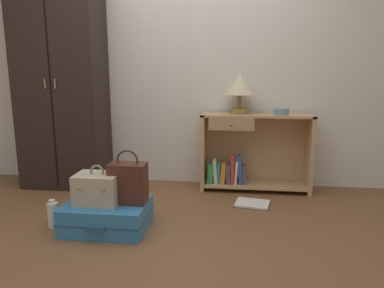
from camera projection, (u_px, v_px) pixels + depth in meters
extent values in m
plane|color=brown|center=(154.00, 244.00, 2.45)|extent=(9.00, 9.00, 0.00)
cube|color=silver|center=(184.00, 58.00, 3.65)|extent=(6.40, 0.10, 2.60)
cube|color=black|center=(62.00, 83.00, 3.55)|extent=(0.83, 0.45, 2.11)
cube|color=black|center=(50.00, 84.00, 3.33)|extent=(0.01, 0.01, 2.01)
cylinder|color=gray|center=(45.00, 84.00, 3.33)|extent=(0.01, 0.01, 0.09)
cylinder|color=gray|center=(55.00, 84.00, 3.32)|extent=(0.01, 0.01, 0.09)
cube|color=tan|center=(203.00, 151.00, 3.58)|extent=(0.04, 0.31, 0.76)
cube|color=tan|center=(309.00, 154.00, 3.45)|extent=(0.04, 0.31, 0.76)
cube|color=tan|center=(257.00, 115.00, 3.44)|extent=(1.07, 0.31, 0.02)
cube|color=tan|center=(254.00, 184.00, 3.58)|extent=(0.99, 0.31, 0.02)
cube|color=tan|center=(255.00, 149.00, 3.66)|extent=(0.99, 0.01, 0.74)
cube|color=#A68259|center=(231.00, 124.00, 3.34)|extent=(0.43, 0.02, 0.12)
sphere|color=#9E844C|center=(231.00, 124.00, 3.33)|extent=(0.02, 0.02, 0.02)
cube|color=green|center=(211.00, 173.00, 3.59)|extent=(0.06, 0.12, 0.20)
cube|color=beige|center=(215.00, 171.00, 3.58)|extent=(0.05, 0.11, 0.24)
cube|color=teal|center=(219.00, 173.00, 3.58)|extent=(0.04, 0.09, 0.20)
cube|color=orange|center=(223.00, 173.00, 3.57)|extent=(0.05, 0.12, 0.21)
cube|color=#4C474C|center=(228.00, 174.00, 3.57)|extent=(0.06, 0.13, 0.19)
cube|color=red|center=(232.00, 169.00, 3.55)|extent=(0.04, 0.12, 0.29)
cube|color=beige|center=(236.00, 172.00, 3.55)|extent=(0.04, 0.11, 0.23)
cube|color=#2D51B2|center=(240.00, 169.00, 3.54)|extent=(0.05, 0.10, 0.29)
cube|color=#4C474C|center=(244.00, 174.00, 3.55)|extent=(0.04, 0.11, 0.19)
cylinder|color=olive|center=(239.00, 111.00, 3.48)|extent=(0.17, 0.17, 0.05)
cylinder|color=olive|center=(240.00, 101.00, 3.46)|extent=(0.04, 0.04, 0.13)
cone|color=beige|center=(240.00, 84.00, 3.43)|extent=(0.30, 0.30, 0.21)
cylinder|color=slate|center=(281.00, 112.00, 3.40)|extent=(0.14, 0.14, 0.06)
cube|color=teal|center=(107.00, 216.00, 2.68)|extent=(0.61, 0.45, 0.21)
cube|color=#285071|center=(107.00, 216.00, 2.68)|extent=(0.61, 0.45, 0.01)
cube|color=#285071|center=(95.00, 229.00, 2.45)|extent=(0.14, 0.02, 0.03)
cube|color=#B7A88E|center=(98.00, 189.00, 2.62)|extent=(0.32, 0.23, 0.22)
torus|color=gray|center=(97.00, 172.00, 2.59)|extent=(0.11, 0.02, 0.11)
cube|color=tan|center=(79.00, 188.00, 2.50)|extent=(0.02, 0.01, 0.02)
cube|color=tan|center=(103.00, 189.00, 2.48)|extent=(0.02, 0.01, 0.02)
cube|color=#472319|center=(128.00, 183.00, 2.63)|extent=(0.27, 0.16, 0.30)
torus|color=#472319|center=(127.00, 161.00, 2.60)|extent=(0.16, 0.01, 0.16)
cylinder|color=white|center=(53.00, 215.00, 2.71)|extent=(0.08, 0.08, 0.19)
cylinder|color=silver|center=(52.00, 201.00, 2.69)|extent=(0.05, 0.05, 0.02)
cube|color=white|center=(252.00, 203.00, 3.18)|extent=(0.33, 0.27, 0.02)
cube|color=black|center=(252.00, 204.00, 3.18)|extent=(0.34, 0.28, 0.01)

